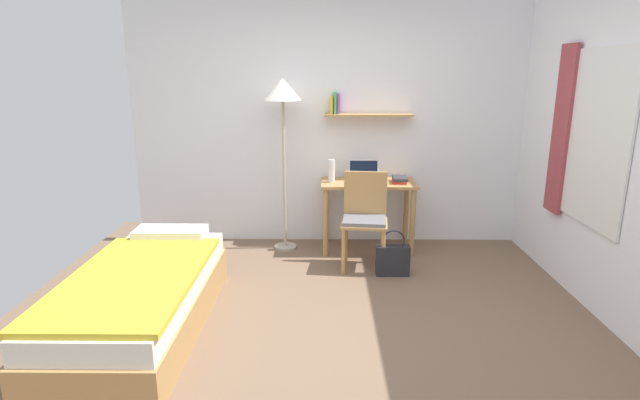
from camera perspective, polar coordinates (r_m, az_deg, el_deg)
name	(u,v)px	position (r m, az deg, el deg)	size (l,w,h in m)	color
ground_plane	(340,327)	(3.85, 2.35, -14.30)	(5.28, 5.28, 0.00)	brown
wall_back	(336,124)	(5.43, 1.88, 8.67)	(4.40, 0.27, 2.60)	white
wall_right	(635,154)	(4.07, 32.40, 4.46)	(0.10, 4.40, 2.60)	white
bed	(142,299)	(3.94, -19.71, -10.63)	(0.87, 1.95, 0.54)	#B2844C
desk	(368,196)	(5.25, 5.51, 0.49)	(0.98, 0.52, 0.74)	#B2844C
desk_chair	(365,215)	(4.80, 5.14, -1.77)	(0.48, 0.44, 0.92)	#B2844C
standing_lamp	(283,100)	(5.12, -4.29, 11.36)	(0.38, 0.38, 1.79)	#B2A893
laptop	(364,175)	(5.25, 5.05, 2.83)	(0.33, 0.23, 0.22)	#B7BABF
water_bottle	(332,171)	(5.14, 1.34, 3.35)	(0.07, 0.07, 0.24)	silver
book_stack	(400,180)	(5.22, 9.12, 2.33)	(0.18, 0.24, 0.06)	#D13D38
handbag	(393,259)	(4.72, 8.34, -6.73)	(0.31, 0.11, 0.44)	#232328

